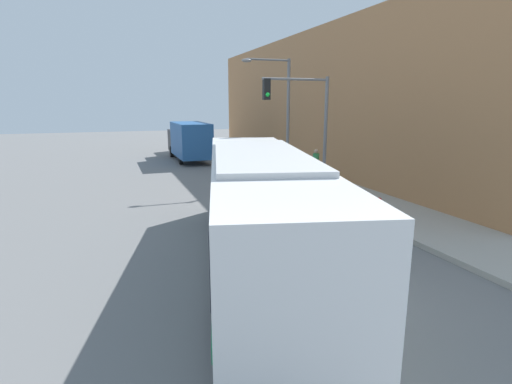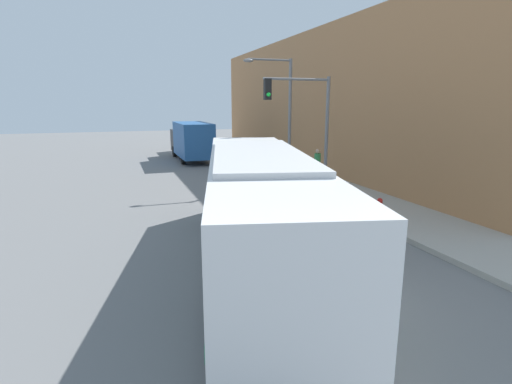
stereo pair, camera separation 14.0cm
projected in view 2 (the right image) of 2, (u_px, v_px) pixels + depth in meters
ground_plane at (320, 300)px, 9.17m from camera, size 120.00×120.00×0.00m
sidewalk at (265, 163)px, 29.56m from camera, size 3.34×70.00×0.18m
building_facade at (338, 102)px, 28.07m from camera, size 6.00×33.54×8.92m
city_bus at (258, 201)px, 10.81m from camera, size 5.36×12.24×3.17m
delivery_truck at (191, 140)px, 31.07m from camera, size 2.25×7.62×2.97m
fire_hydrant at (379, 207)px, 15.12m from camera, size 0.21×0.29×0.74m
traffic_light_pole at (306, 115)px, 18.23m from camera, size 3.28×0.35×5.43m
street_lamp at (283, 107)px, 22.55m from camera, size 2.86×0.28×6.65m
pedestrian_near_corner at (317, 166)px, 21.41m from camera, size 0.34×0.34×1.85m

